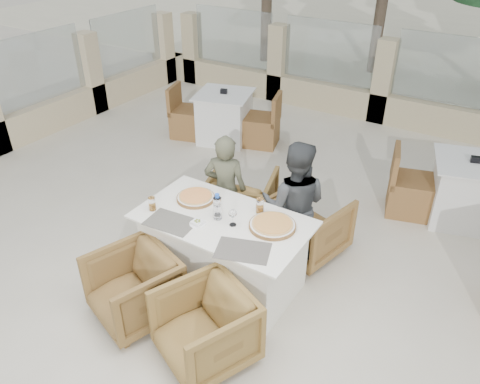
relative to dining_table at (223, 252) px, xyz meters
The scene contains 23 objects.
ground 0.39m from the dining_table, 114.33° to the left, with size 80.00×80.00×0.00m, color beige.
sand_patch 14.07m from the dining_table, 90.11° to the left, with size 30.00×16.00×0.01m, color beige.
perimeter_wall_far 4.88m from the dining_table, 90.32° to the left, with size 10.00×0.34×1.60m, color #BFB087, non-canonical shape.
perimeter_wall_left 4.81m from the dining_table, 160.98° to the left, with size 0.34×7.00×1.60m, color beige, non-canonical shape.
dining_table is the anchor object (origin of this frame).
placemat_near_left 0.61m from the dining_table, 140.61° to the right, with size 0.45×0.30×0.00m, color #635F54.
placemat_near_right 0.63m from the dining_table, 36.40° to the right, with size 0.45×0.30×0.00m, color #5E5951.
pizza_left 0.59m from the dining_table, 161.76° to the left, with size 0.37×0.37×0.05m, color orange.
pizza_right 0.62m from the dining_table, 15.54° to the left, with size 0.42×0.42×0.06m, color #C8601B.
water_bottle 0.52m from the dining_table, 151.85° to the right, with size 0.08×0.08×0.26m, color silver.
wine_glass_centre 0.49m from the dining_table, 151.32° to the left, with size 0.08×0.08×0.18m, color white, non-canonical shape.
wine_glass_near 0.50m from the dining_table, 14.28° to the right, with size 0.08×0.08×0.18m, color white, non-canonical shape.
beer_glass_left 0.82m from the dining_table, 160.30° to the right, with size 0.07×0.07×0.13m, color orange.
beer_glass_right 0.58m from the dining_table, 48.94° to the left, with size 0.07×0.07×0.15m, color orange.
olive_dish 0.47m from the dining_table, 126.24° to the right, with size 0.11×0.11×0.04m, color white, non-canonical shape.
armchair_far_left 1.04m from the dining_table, 112.02° to the left, with size 0.71×0.73×0.67m, color olive.
armchair_far_right 1.02m from the dining_table, 62.32° to the left, with size 0.71×0.73×0.67m, color olive.
armchair_near_left 0.90m from the dining_table, 118.86° to the right, with size 0.69×0.71×0.65m, color brown.
armchair_near_right 0.91m from the dining_table, 65.59° to the right, with size 0.69×0.71×0.65m, color olive.
diner_left 0.76m from the dining_table, 121.56° to the left, with size 0.46×0.30×1.27m, color #4F503A.
diner_right 0.83m from the dining_table, 58.88° to the left, with size 0.67×0.52×1.37m, color #3A3D3F.
bg_table_a 3.34m from the dining_table, 123.65° to the left, with size 1.64×0.82×0.77m, color white, non-canonical shape.
bg_table_b 3.00m from the dining_table, 53.73° to the left, with size 1.64×0.82×0.77m, color silver, non-canonical shape.
Camera 1 is at (2.04, -2.96, 3.22)m, focal length 35.00 mm.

